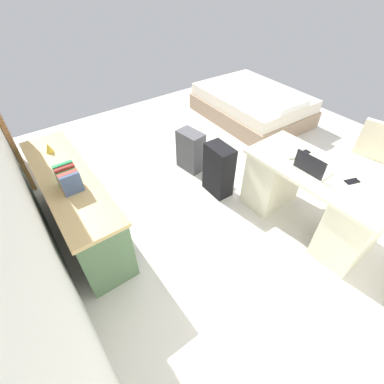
{
  "coord_description": "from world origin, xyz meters",
  "views": [
    {
      "loc": [
        -2.11,
        2.21,
        2.4
      ],
      "look_at": [
        -0.5,
        1.04,
        0.6
      ],
      "focal_mm": 25.88,
      "sensor_mm": 36.0,
      "label": 1
    }
  ],
  "objects_px": {
    "credenza": "(77,204)",
    "computer_mouse": "(291,157)",
    "suitcase_black": "(219,170)",
    "bed": "(252,105)",
    "office_chair": "(364,169)",
    "desk": "(310,198)",
    "laptop": "(312,167)",
    "figurine_small": "(49,148)",
    "cell_phone_near_laptop": "(352,181)",
    "suitcase_spare_grey": "(191,151)",
    "cell_phone_by_mouse": "(304,153)"
  },
  "relations": [
    {
      "from": "credenza",
      "to": "computer_mouse",
      "type": "bearing_deg",
      "value": -118.42
    },
    {
      "from": "suitcase_black",
      "to": "bed",
      "type": "bearing_deg",
      "value": -55.25
    },
    {
      "from": "office_chair",
      "to": "credenza",
      "type": "height_order",
      "value": "office_chair"
    },
    {
      "from": "office_chair",
      "to": "desk",
      "type": "bearing_deg",
      "value": 84.74
    },
    {
      "from": "suitcase_black",
      "to": "laptop",
      "type": "distance_m",
      "value": 1.1
    },
    {
      "from": "credenza",
      "to": "laptop",
      "type": "relative_size",
      "value": 5.7
    },
    {
      "from": "desk",
      "to": "figurine_small",
      "type": "relative_size",
      "value": 13.24
    },
    {
      "from": "bed",
      "to": "laptop",
      "type": "relative_size",
      "value": 6.14
    },
    {
      "from": "cell_phone_near_laptop",
      "to": "bed",
      "type": "bearing_deg",
      "value": -8.04
    },
    {
      "from": "office_chair",
      "to": "figurine_small",
      "type": "distance_m",
      "value": 3.56
    },
    {
      "from": "laptop",
      "to": "desk",
      "type": "bearing_deg",
      "value": -117.19
    },
    {
      "from": "desk",
      "to": "suitcase_black",
      "type": "bearing_deg",
      "value": 22.99
    },
    {
      "from": "suitcase_black",
      "to": "figurine_small",
      "type": "xyz_separation_m",
      "value": [
        0.89,
        1.61,
        0.47
      ]
    },
    {
      "from": "desk",
      "to": "figurine_small",
      "type": "xyz_separation_m",
      "value": [
        1.88,
        2.03,
        0.41
      ]
    },
    {
      "from": "desk",
      "to": "bed",
      "type": "relative_size",
      "value": 0.75
    },
    {
      "from": "bed",
      "to": "suitcase_spare_grey",
      "type": "distance_m",
      "value": 1.88
    },
    {
      "from": "office_chair",
      "to": "figurine_small",
      "type": "relative_size",
      "value": 8.55
    },
    {
      "from": "office_chair",
      "to": "computer_mouse",
      "type": "xyz_separation_m",
      "value": [
        0.39,
        0.97,
        0.35
      ]
    },
    {
      "from": "bed",
      "to": "figurine_small",
      "type": "relative_size",
      "value": 17.63
    },
    {
      "from": "suitcase_black",
      "to": "cell_phone_by_mouse",
      "type": "bearing_deg",
      "value": -141.57
    },
    {
      "from": "figurine_small",
      "to": "suitcase_black",
      "type": "bearing_deg",
      "value": -118.95
    },
    {
      "from": "cell_phone_by_mouse",
      "to": "figurine_small",
      "type": "distance_m",
      "value": 2.68
    },
    {
      "from": "credenza",
      "to": "suitcase_black",
      "type": "distance_m",
      "value": 1.66
    },
    {
      "from": "office_chair",
      "to": "cell_phone_by_mouse",
      "type": "relative_size",
      "value": 6.91
    },
    {
      "from": "suitcase_black",
      "to": "computer_mouse",
      "type": "height_order",
      "value": "computer_mouse"
    },
    {
      "from": "suitcase_black",
      "to": "cell_phone_near_laptop",
      "type": "distance_m",
      "value": 1.43
    },
    {
      "from": "credenza",
      "to": "bed",
      "type": "bearing_deg",
      "value": -76.65
    },
    {
      "from": "suitcase_spare_grey",
      "to": "credenza",
      "type": "bearing_deg",
      "value": 89.41
    },
    {
      "from": "figurine_small",
      "to": "laptop",
      "type": "bearing_deg",
      "value": -133.43
    },
    {
      "from": "desk",
      "to": "computer_mouse",
      "type": "height_order",
      "value": "computer_mouse"
    },
    {
      "from": "desk",
      "to": "cell_phone_near_laptop",
      "type": "bearing_deg",
      "value": -161.69
    },
    {
      "from": "office_chair",
      "to": "laptop",
      "type": "relative_size",
      "value": 2.98
    },
    {
      "from": "bed",
      "to": "cell_phone_near_laptop",
      "type": "relative_size",
      "value": 14.26
    },
    {
      "from": "figurine_small",
      "to": "cell_phone_by_mouse",
      "type": "bearing_deg",
      "value": -126.64
    },
    {
      "from": "desk",
      "to": "office_chair",
      "type": "xyz_separation_m",
      "value": [
        -0.08,
        -0.91,
        0.02
      ]
    },
    {
      "from": "cell_phone_near_laptop",
      "to": "cell_phone_by_mouse",
      "type": "height_order",
      "value": "same"
    },
    {
      "from": "cell_phone_by_mouse",
      "to": "laptop",
      "type": "bearing_deg",
      "value": 141.6
    },
    {
      "from": "cell_phone_near_laptop",
      "to": "computer_mouse",
      "type": "bearing_deg",
      "value": 34.1
    },
    {
      "from": "desk",
      "to": "cell_phone_by_mouse",
      "type": "height_order",
      "value": "cell_phone_by_mouse"
    },
    {
      "from": "bed",
      "to": "suitcase_black",
      "type": "height_order",
      "value": "suitcase_black"
    },
    {
      "from": "suitcase_spare_grey",
      "to": "computer_mouse",
      "type": "height_order",
      "value": "computer_mouse"
    },
    {
      "from": "suitcase_spare_grey",
      "to": "bed",
      "type": "bearing_deg",
      "value": -80.12
    },
    {
      "from": "credenza",
      "to": "bed",
      "type": "relative_size",
      "value": 0.93
    },
    {
      "from": "office_chair",
      "to": "cell_phone_by_mouse",
      "type": "distance_m",
      "value": 0.94
    },
    {
      "from": "office_chair",
      "to": "laptop",
      "type": "bearing_deg",
      "value": 82.49
    },
    {
      "from": "laptop",
      "to": "cell_phone_by_mouse",
      "type": "bearing_deg",
      "value": -42.26
    },
    {
      "from": "suitcase_spare_grey",
      "to": "computer_mouse",
      "type": "distance_m",
      "value": 1.42
    },
    {
      "from": "desk",
      "to": "computer_mouse",
      "type": "distance_m",
      "value": 0.49
    },
    {
      "from": "suitcase_spare_grey",
      "to": "cell_phone_near_laptop",
      "type": "relative_size",
      "value": 4.15
    },
    {
      "from": "office_chair",
      "to": "figurine_small",
      "type": "xyz_separation_m",
      "value": [
        1.97,
        2.94,
        0.38
      ]
    }
  ]
}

